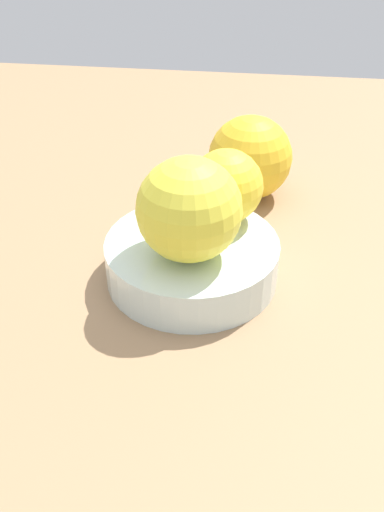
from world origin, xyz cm
name	(u,v)px	position (x,y,z in cm)	size (l,w,h in cm)	color
ground_plane	(192,285)	(0.00, 0.00, -1.00)	(110.00, 110.00, 2.00)	#997551
fruit_bowl	(192,260)	(0.00, 0.00, 1.69)	(14.60, 14.60, 3.58)	silver
orange_in_bowl_0	(188,210)	(-0.07, -1.65, 7.70)	(8.26, 8.26, 8.26)	yellow
orange_in_bowl_1	(226,186)	(2.37, 4.09, 6.77)	(6.38, 6.38, 6.38)	yellow
orange_loose_0	(250,158)	(4.03, 14.91, 4.31)	(8.62, 8.62, 8.62)	yellow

